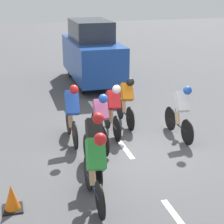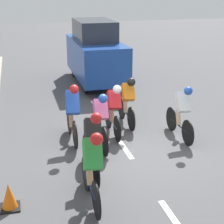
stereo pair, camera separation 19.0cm
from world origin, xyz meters
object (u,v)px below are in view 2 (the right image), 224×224
cyclist_white (182,111)px  cyclist_orange (128,100)px  cyclist_black (92,143)px  cyclist_blue (72,112)px  cyclist_pink (100,119)px  traffic_cone (9,197)px  cyclist_red (114,109)px  support_car (95,53)px  cyclist_green (92,166)px

cyclist_white → cyclist_orange: bearing=-49.3°
cyclist_black → cyclist_orange: size_ratio=1.04×
cyclist_blue → cyclist_pink: 0.81m
cyclist_black → traffic_cone: size_ratio=3.48×
cyclist_orange → cyclist_blue: bearing=24.4°
cyclist_red → cyclist_pink: bearing=53.3°
cyclist_red → cyclist_pink: cyclist_pink is taller
support_car → cyclist_white: bearing=98.6°
support_car → cyclist_red: bearing=82.6°
cyclist_red → traffic_cone: bearing=46.1°
cyclist_white → cyclist_blue: bearing=-10.0°
traffic_cone → cyclist_green: bearing=170.0°
cyclist_blue → cyclist_pink: cyclist_blue is taller
cyclist_red → cyclist_blue: bearing=7.5°
cyclist_blue → cyclist_green: (0.10, 2.92, -0.03)m
traffic_cone → cyclist_blue: bearing=-120.9°
cyclist_pink → cyclist_black: 1.45m
cyclist_black → support_car: bearing=-102.8°
cyclist_black → cyclist_green: size_ratio=1.03×
cyclist_pink → cyclist_green: 2.47m
traffic_cone → cyclist_orange: bearing=-133.7°
cyclist_orange → cyclist_green: (1.78, 3.68, 0.03)m
support_car → traffic_cone: support_car is taller
cyclist_white → cyclist_green: bearing=40.5°
cyclist_black → cyclist_white: bearing=-151.7°
cyclist_red → traffic_cone: (2.69, 2.80, -0.52)m
cyclist_orange → traffic_cone: (3.26, 3.42, -0.53)m
cyclist_orange → cyclist_green: bearing=64.2°
cyclist_green → traffic_cone: size_ratio=3.38×
cyclist_white → cyclist_green: size_ratio=1.02×
cyclist_white → cyclist_black: (2.64, 1.42, 0.02)m
cyclist_white → cyclist_red: bearing=-21.0°
cyclist_blue → cyclist_orange: cyclist_blue is taller
cyclist_green → support_car: bearing=-102.6°
cyclist_white → cyclist_green: cyclist_green is taller
cyclist_black → cyclist_blue: bearing=-86.8°
cyclist_blue → cyclist_orange: 1.84m
cyclist_pink → cyclist_green: size_ratio=1.04×
cyclist_orange → traffic_cone: size_ratio=3.35×
cyclist_black → cyclist_green: bearing=78.3°
cyclist_white → cyclist_red: cyclist_white is taller
cyclist_pink → cyclist_black: size_ratio=1.01×
cyclist_red → cyclist_green: size_ratio=1.00×
traffic_cone → cyclist_red: bearing=-133.9°
cyclist_pink → cyclist_black: cyclist_black is taller
cyclist_pink → cyclist_black: (0.48, 1.36, 0.04)m
cyclist_pink → cyclist_blue: bearing=-42.6°
cyclist_blue → cyclist_red: bearing=-172.5°
cyclist_pink → cyclist_orange: 1.69m
cyclist_white → cyclist_red: size_ratio=1.03×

